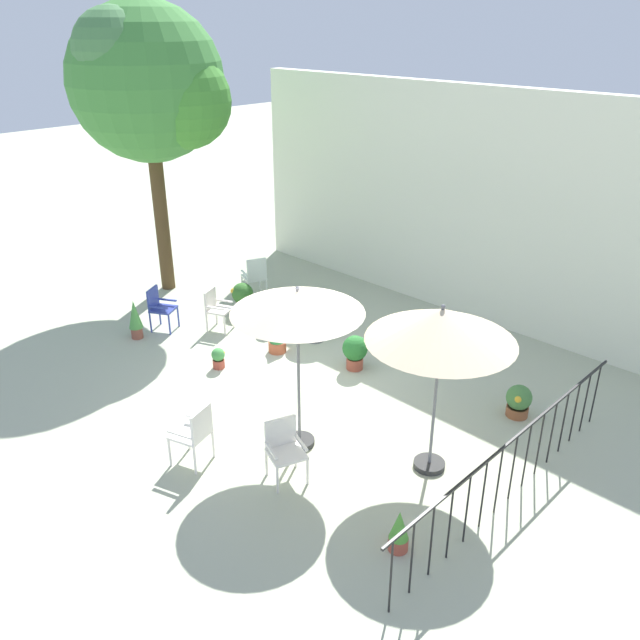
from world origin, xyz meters
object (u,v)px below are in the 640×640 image
Objects in this scene: patio_chair_0 at (216,307)px; potted_plant_7 at (399,531)px; potted_plant_0 at (355,351)px; shade_tree at (150,82)px; potted_plant_5 at (271,318)px; patio_umbrella_0 at (441,327)px; potted_plant_3 at (519,400)px; patio_chair_3 at (284,446)px; potted_plant_1 at (263,306)px; patio_chair_2 at (195,431)px; potted_plant_2 at (243,296)px; cafe_table_0 at (314,316)px; potted_plant_6 at (135,318)px; patio_chair_4 at (159,306)px; potted_plant_8 at (277,338)px; potted_plant_4 at (218,358)px; patio_chair_1 at (255,275)px; patio_umbrella_1 at (297,304)px.

patio_chair_0 reaches higher than potted_plant_7.
potted_plant_0 is 1.13× the size of potted_plant_7.
patio_chair_0 is (2.51, -0.59, -4.01)m from shade_tree.
potted_plant_5 is (-2.22, -0.01, -0.08)m from potted_plant_0.
patio_umbrella_0 is 4.67× the size of potted_plant_3.
patio_chair_3 is (-1.30, -1.55, -1.69)m from patio_umbrella_0.
patio_chair_0 is at bearing -113.49° from potted_plant_1.
patio_chair_2 is at bearing -41.29° from patio_chair_0.
potted_plant_2 is 1.09m from potted_plant_5.
potted_plant_2 reaches higher than potted_plant_5.
potted_plant_1 is at bearing 142.15° from patio_chair_3.
patio_chair_2 reaches higher than cafe_table_0.
patio_umbrella_0 is at bearing 42.78° from patio_chair_2.
potted_plant_3 is 0.67× the size of potted_plant_6.
potted_plant_7 is at bearing -24.94° from potted_plant_2.
patio_chair_4 is (-4.05, 2.07, -0.03)m from patio_chair_2.
potted_plant_5 is 0.92m from potted_plant_8.
potted_plant_5 is at bearing 2.08° from shade_tree.
patio_chair_4 reaches higher than potted_plant_2.
potted_plant_4 is (1.29, -0.96, -0.29)m from patio_chair_0.
shade_tree is 9.58× the size of potted_plant_0.
potted_plant_7 is at bearing -27.37° from potted_plant_1.
patio_chair_4 reaches higher than patio_chair_3.
potted_plant_4 is at bearing -64.03° from potted_plant_1.
potted_plant_5 is 6.19m from potted_plant_7.
potted_plant_4 is (-4.36, -0.32, -1.98)m from patio_umbrella_0.
patio_chair_1 is (-0.66, 1.58, 0.06)m from patio_chair_0.
patio_umbrella_0 reaches higher than patio_chair_4.
patio_chair_4 reaches higher than potted_plant_0.
potted_plant_4 is at bearing -102.52° from cafe_table_0.
potted_plant_0 is at bearing 28.20° from potted_plant_6.
patio_umbrella_1 is 4.73m from potted_plant_1.
potted_plant_1 is at bearing 163.82° from patio_umbrella_0.
patio_chair_4 is 2.22m from potted_plant_5.
potted_plant_0 is (3.85, 1.51, -0.15)m from patio_chair_4.
potted_plant_1 is at bearing 145.89° from patio_umbrella_1.
cafe_table_0 reaches higher than potted_plant_3.
patio_umbrella_0 is 5.93m from patio_chair_0.
potted_plant_6 is (-0.15, -2.92, -0.13)m from patio_chair_1.
patio_chair_4 is at bearing -137.29° from potted_plant_5.
patio_chair_3 is (2.62, -3.21, -0.01)m from cafe_table_0.
potted_plant_2 reaches higher than potted_plant_8.
patio_chair_4 reaches higher than potted_plant_5.
patio_chair_2 is at bearing -27.02° from patio_chair_4.
potted_plant_7 is 0.95× the size of potted_plant_8.
patio_chair_1 reaches higher than patio_chair_0.
patio_umbrella_1 is 1.92m from patio_chair_3.
cafe_table_0 is at bearing -175.06° from potted_plant_3.
cafe_table_0 is 1.14× the size of potted_plant_0.
potted_plant_5 is at bearing 40.84° from patio_chair_0.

